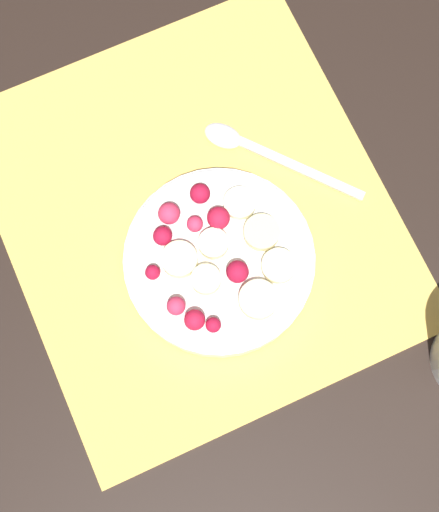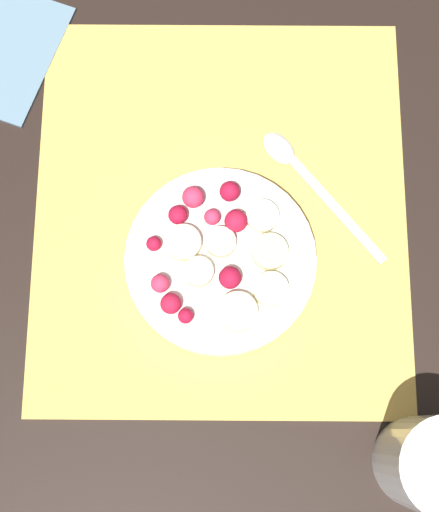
{
  "view_description": "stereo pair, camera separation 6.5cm",
  "coord_description": "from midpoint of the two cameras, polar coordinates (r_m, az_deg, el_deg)",
  "views": [
    {
      "loc": [
        -0.19,
        0.06,
        0.67
      ],
      "look_at": [
        -0.06,
        -0.0,
        0.04
      ],
      "focal_mm": 50.0,
      "sensor_mm": 36.0,
      "label": 1
    },
    {
      "loc": [
        -0.21,
        -0.0,
        0.67
      ],
      "look_at": [
        -0.06,
        -0.0,
        0.04
      ],
      "focal_mm": 50.0,
      "sensor_mm": 36.0,
      "label": 2
    }
  ],
  "objects": [
    {
      "name": "ground_plane",
      "position": [
        0.7,
        -4.5,
        2.71
      ],
      "size": [
        3.0,
        3.0,
        0.0
      ],
      "primitive_type": "plane",
      "color": "black"
    },
    {
      "name": "placemat",
      "position": [
        0.7,
        -4.51,
        2.78
      ],
      "size": [
        0.4,
        0.36,
        0.01
      ],
      "color": "#E0B251",
      "rests_on": "ground_plane"
    },
    {
      "name": "fruit_bowl",
      "position": [
        0.66,
        -2.75,
        -0.88
      ],
      "size": [
        0.18,
        0.18,
        0.05
      ],
      "color": "white",
      "rests_on": "placemat"
    },
    {
      "name": "spoon",
      "position": [
        0.71,
        0.2,
        7.96
      ],
      "size": [
        0.14,
        0.12,
        0.01
      ],
      "rotation": [
        0.0,
        0.0,
        6.98
      ],
      "color": "silver",
      "rests_on": "placemat"
    }
  ]
}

